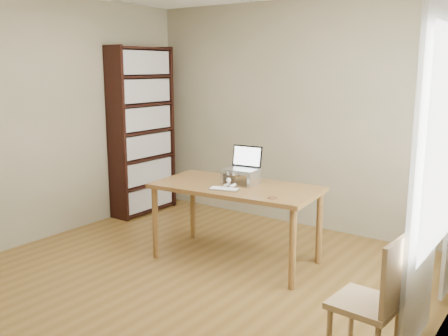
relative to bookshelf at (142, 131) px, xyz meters
The scene contains 10 objects.
room 2.43m from the bookshelf, 39.52° to the right, with size 4.04×4.54×2.64m.
bookshelf is the anchor object (origin of this frame).
curtains 3.83m from the bookshelf, 11.30° to the right, with size 0.03×1.90×2.25m.
desk 2.07m from the bookshelf, 19.89° to the right, with size 1.63×0.92×0.75m.
laptop_stand 2.01m from the bookshelf, 17.73° to the right, with size 0.32×0.25×0.13m.
laptop 1.99m from the bookshelf, 16.23° to the right, with size 0.33×0.29×0.22m.
keyboard 2.15m from the bookshelf, 25.32° to the right, with size 0.29×0.18×0.02m.
coaster 2.60m from the bookshelf, 20.29° to the right, with size 0.09×0.09×0.01m, color brown.
cat 1.98m from the bookshelf, 17.19° to the right, with size 0.24×0.48×0.15m.
chair 4.01m from the bookshelf, 24.70° to the right, with size 0.41×0.41×0.87m.
Camera 1 is at (2.65, -2.94, 1.86)m, focal length 40.00 mm.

